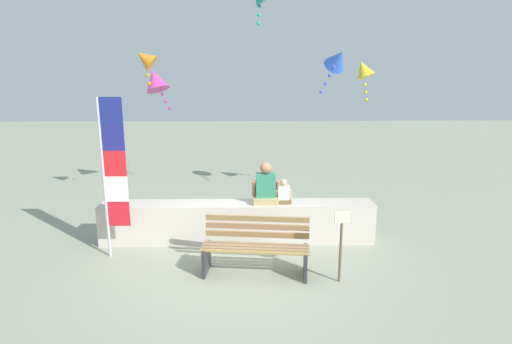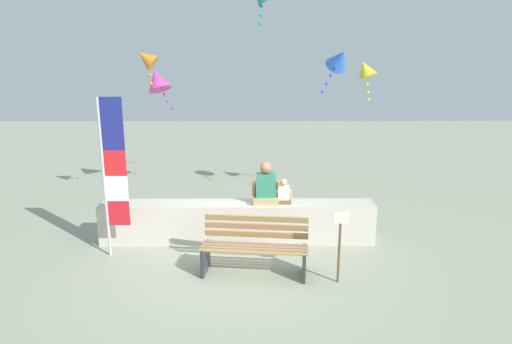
{
  "view_description": "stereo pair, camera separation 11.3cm",
  "coord_description": "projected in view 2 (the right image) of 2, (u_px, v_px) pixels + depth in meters",
  "views": [
    {
      "loc": [
        0.18,
        -6.75,
        3.26
      ],
      "look_at": [
        0.35,
        0.99,
        1.36
      ],
      "focal_mm": 30.11,
      "sensor_mm": 36.0,
      "label": 1
    },
    {
      "loc": [
        0.29,
        -6.75,
        3.26
      ],
      "look_at": [
        0.35,
        0.99,
        1.36
      ],
      "focal_mm": 30.11,
      "sensor_mm": 36.0,
      "label": 2
    }
  ],
  "objects": [
    {
      "name": "flag_banner",
      "position": [
        111.0,
        169.0,
        7.27
      ],
      "size": [
        0.42,
        0.05,
        2.79
      ],
      "color": "#B7B7BC",
      "rests_on": "ground"
    },
    {
      "name": "person_child",
      "position": [
        284.0,
        194.0,
        8.05
      ],
      "size": [
        0.31,
        0.23,
        0.47
      ],
      "color": "brown",
      "rests_on": "seawall_ledge"
    },
    {
      "name": "seawall_ledge",
      "position": [
        238.0,
        222.0,
        8.2
      ],
      "size": [
        5.17,
        0.55,
        0.76
      ],
      "primitive_type": "cube",
      "color": "beige",
      "rests_on": "ground"
    },
    {
      "name": "ground_plane",
      "position": [
        236.0,
        263.0,
        7.33
      ],
      "size": [
        40.0,
        40.0,
        0.0
      ],
      "primitive_type": "plane",
      "color": "gray"
    },
    {
      "name": "kite_orange",
      "position": [
        146.0,
        59.0,
        9.12
      ],
      "size": [
        0.54,
        0.54,
        0.85
      ],
      "color": "orange"
    },
    {
      "name": "kite_magenta",
      "position": [
        158.0,
        80.0,
        10.55
      ],
      "size": [
        0.93,
        0.91,
        1.1
      ],
      "color": "#DB3D9E"
    },
    {
      "name": "sign_post",
      "position": [
        340.0,
        241.0,
        6.53
      ],
      "size": [
        0.24,
        0.06,
        1.15
      ],
      "color": "brown",
      "rests_on": "ground"
    },
    {
      "name": "kite_blue",
      "position": [
        339.0,
        59.0,
        9.59
      ],
      "size": [
        0.76,
        0.78,
        1.09
      ],
      "color": "blue"
    },
    {
      "name": "park_bench",
      "position": [
        255.0,
        247.0,
        6.94
      ],
      "size": [
        1.77,
        0.8,
        0.88
      ],
      "color": "#A68448",
      "rests_on": "ground"
    },
    {
      "name": "person_adult",
      "position": [
        266.0,
        187.0,
        8.02
      ],
      "size": [
        0.52,
        0.38,
        0.79
      ],
      "color": "tan",
      "rests_on": "seawall_ledge"
    },
    {
      "name": "kite_yellow",
      "position": [
        365.0,
        70.0,
        9.85
      ],
      "size": [
        0.7,
        0.71,
        1.02
      ],
      "color": "yellow"
    }
  ]
}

